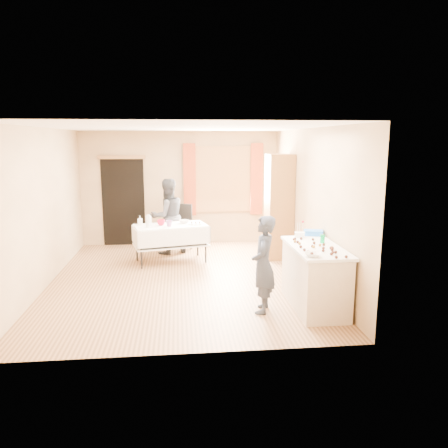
{
  "coord_description": "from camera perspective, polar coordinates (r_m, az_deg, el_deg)",
  "views": [
    {
      "loc": [
        -0.05,
        -7.37,
        2.39
      ],
      "look_at": [
        0.73,
        0.0,
        0.97
      ],
      "focal_mm": 35.0,
      "sensor_mm": 36.0,
      "label": 1
    }
  ],
  "objects": [
    {
      "name": "wall_back",
      "position": [
        10.19,
        -5.75,
        4.68
      ],
      "size": [
        4.5,
        0.02,
        2.6
      ],
      "primitive_type": "cube",
      "color": "tan",
      "rests_on": "floor"
    },
    {
      "name": "woman",
      "position": [
        9.33,
        -7.39,
        0.99
      ],
      "size": [
        1.24,
        1.2,
        1.61
      ],
      "primitive_type": "imported",
      "rotation": [
        0.0,
        0.0,
        3.57
      ],
      "color": "black",
      "rests_on": "floor"
    },
    {
      "name": "window_frame",
      "position": [
        10.19,
        -0.11,
        5.86
      ],
      "size": [
        1.32,
        0.06,
        1.52
      ],
      "primitive_type": "cube",
      "color": "olive",
      "rests_on": "wall_back"
    },
    {
      "name": "window_pane",
      "position": [
        10.17,
        -0.1,
        5.85
      ],
      "size": [
        1.2,
        0.02,
        1.4
      ],
      "primitive_type": "cube",
      "color": "white",
      "rests_on": "wall_back"
    },
    {
      "name": "curtain_left",
      "position": [
        10.09,
        -4.51,
        5.78
      ],
      "size": [
        0.28,
        0.06,
        1.65
      ],
      "primitive_type": "cube",
      "color": "#A23C1D",
      "rests_on": "wall_back"
    },
    {
      "name": "wall_left",
      "position": [
        7.78,
        -22.52,
        1.97
      ],
      "size": [
        0.02,
        5.5,
        2.6
      ],
      "primitive_type": "cube",
      "color": "tan",
      "rests_on": "floor"
    },
    {
      "name": "soda_can",
      "position": [
        6.56,
        12.74,
        -1.9
      ],
      "size": [
        0.07,
        0.07,
        0.12
      ],
      "primitive_type": "cylinder",
      "rotation": [
        0.0,
        0.0,
        0.04
      ],
      "color": "#009E46",
      "rests_on": "counter"
    },
    {
      "name": "chair",
      "position": [
        9.63,
        -5.68,
        -1.69
      ],
      "size": [
        0.55,
        0.55,
        1.02
      ],
      "rotation": [
        0.0,
        0.0,
        -0.4
      ],
      "color": "black",
      "rests_on": "floor"
    },
    {
      "name": "girl",
      "position": [
        6.13,
        5.16,
        -5.29
      ],
      "size": [
        0.67,
        0.58,
        1.38
      ],
      "primitive_type": "imported",
      "rotation": [
        0.0,
        0.0,
        -1.84
      ],
      "color": "#252B3E",
      "rests_on": "floor"
    },
    {
      "name": "cup_red",
      "position": [
        8.63,
        -8.22,
        0.19
      ],
      "size": [
        0.27,
        0.27,
        0.12
      ],
      "primitive_type": "imported",
      "rotation": [
        0.0,
        0.0,
        0.49
      ],
      "color": "#B90924",
      "rests_on": "party_table"
    },
    {
      "name": "door_lintel",
      "position": [
        10.16,
        -13.26,
        8.5
      ],
      "size": [
        1.05,
        0.06,
        0.08
      ],
      "primitive_type": "cube",
      "color": "olive",
      "rests_on": "wall_back"
    },
    {
      "name": "counter",
      "position": [
        6.47,
        11.75,
        -6.79
      ],
      "size": [
        0.68,
        1.44,
        0.91
      ],
      "color": "beige",
      "rests_on": "floor"
    },
    {
      "name": "wall_front",
      "position": [
        4.74,
        -5.32,
        -2.49
      ],
      "size": [
        4.5,
        0.02,
        2.6
      ],
      "primitive_type": "cube",
      "color": "tan",
      "rests_on": "floor"
    },
    {
      "name": "pitcher",
      "position": [
        8.48,
        -9.82,
        0.31
      ],
      "size": [
        0.11,
        0.11,
        0.22
      ],
      "primitive_type": "cylinder",
      "rotation": [
        0.0,
        0.0,
        -0.02
      ],
      "color": "silver",
      "rests_on": "party_table"
    },
    {
      "name": "doorway",
      "position": [
        10.28,
        -12.99,
        2.82
      ],
      "size": [
        0.95,
        0.04,
        2.0
      ],
      "primitive_type": "cube",
      "color": "black",
      "rests_on": "floor"
    },
    {
      "name": "bottle",
      "position": [
        8.75,
        -10.91,
        0.47
      ],
      "size": [
        0.09,
        0.09,
        0.18
      ],
      "primitive_type": "imported",
      "rotation": [
        0.0,
        0.0,
        -0.06
      ],
      "color": "white",
      "rests_on": "party_table"
    },
    {
      "name": "cup_rainbow",
      "position": [
        8.52,
        -7.18,
        0.08
      ],
      "size": [
        0.17,
        0.17,
        0.12
      ],
      "primitive_type": "imported",
      "rotation": [
        0.0,
        0.0,
        0.16
      ],
      "color": "red",
      "rests_on": "party_table"
    },
    {
      "name": "small_bowl",
      "position": [
        8.84,
        -5.22,
        0.33
      ],
      "size": [
        0.2,
        0.2,
        0.06
      ],
      "primitive_type": "imported",
      "rotation": [
        0.0,
        0.0,
        -0.01
      ],
      "color": "white",
      "rests_on": "party_table"
    },
    {
      "name": "curtain_right",
      "position": [
        10.25,
        4.29,
        5.86
      ],
      "size": [
        0.28,
        0.06,
        1.65
      ],
      "primitive_type": "cube",
      "color": "#A23C1D",
      "rests_on": "wall_back"
    },
    {
      "name": "blue_basket",
      "position": [
        7.07,
        11.59,
        -1.12
      ],
      "size": [
        0.35,
        0.28,
        0.08
      ],
      "primitive_type": "cube",
      "rotation": [
        0.0,
        0.0,
        -0.3
      ],
      "color": "blue",
      "rests_on": "counter"
    },
    {
      "name": "floor",
      "position": [
        7.75,
        -5.43,
        -7.22
      ],
      "size": [
        4.5,
        5.5,
        0.02
      ],
      "primitive_type": "cube",
      "color": "#9E7047",
      "rests_on": "ground"
    },
    {
      "name": "mixing_bowl",
      "position": [
        5.78,
        11.5,
        -3.93
      ],
      "size": [
        0.37,
        0.37,
        0.05
      ],
      "primitive_type": "imported",
      "rotation": [
        0.0,
        0.0,
        -0.43
      ],
      "color": "white",
      "rests_on": "counter"
    },
    {
      "name": "cabinet",
      "position": [
        8.95,
        7.19,
        2.25
      ],
      "size": [
        0.5,
        0.6,
        2.12
      ],
      "primitive_type": "cube",
      "color": "brown",
      "rests_on": "floor"
    },
    {
      "name": "ceiling",
      "position": [
        7.38,
        -5.81,
        12.52
      ],
      "size": [
        4.5,
        5.5,
        0.02
      ],
      "primitive_type": "cube",
      "color": "white",
      "rests_on": "floor"
    },
    {
      "name": "cake_balls",
      "position": [
        6.22,
        11.99,
        -2.95
      ],
      "size": [
        0.47,
        1.14,
        0.04
      ],
      "color": "#3F2314",
      "rests_on": "counter"
    },
    {
      "name": "pastry_tray",
      "position": [
        8.69,
        -3.69,
        0.03
      ],
      "size": [
        0.3,
        0.22,
        0.02
      ],
      "primitive_type": "cube",
      "rotation": [
        0.0,
        0.0,
        -0.09
      ],
      "color": "white",
      "rests_on": "party_table"
    },
    {
      "name": "wall_right",
      "position": [
        7.8,
        11.24,
        2.62
      ],
      "size": [
        0.02,
        5.5,
        2.6
      ],
      "primitive_type": "cube",
      "color": "tan",
      "rests_on": "floor"
    },
    {
      "name": "foam_block",
      "position": [
        6.87,
        9.86,
        -1.39
      ],
      "size": [
        0.17,
        0.14,
        0.08
      ],
      "primitive_type": "cube",
      "rotation": [
        0.0,
        0.0,
        -0.29
      ],
      "color": "white",
      "rests_on": "counter"
    },
    {
      "name": "party_table",
      "position": [
        8.72,
        -6.96,
        -2.09
      ],
      "size": [
        1.56,
        1.04,
        0.75
      ],
      "rotation": [
        0.0,
        0.0,
        0.23
      ],
      "color": "black",
      "rests_on": "floor"
    }
  ]
}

